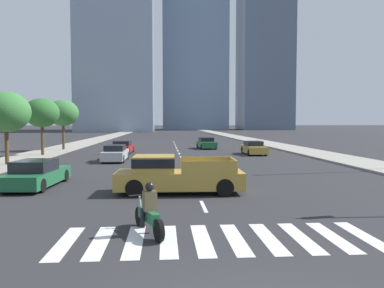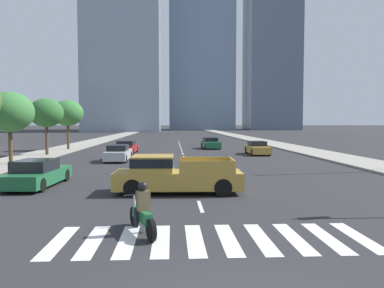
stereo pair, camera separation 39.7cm
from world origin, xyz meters
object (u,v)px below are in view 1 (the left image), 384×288
object	(u,v)px
pickup_truck	(173,175)
sedan_silver_1	(115,154)
street_tree_second	(6,112)
motorcycle_trailing	(149,213)
sedan_green_0	(36,174)
sedan_green_4	(206,143)
street_tree_fourth	(63,113)
sedan_gold_3	(254,148)
sedan_red_2	(123,147)
street_tree_third	(42,113)

from	to	relation	value
pickup_truck	sedan_silver_1	world-z (taller)	pickup_truck
sedan_silver_1	street_tree_second	bearing A→B (deg)	114.27
motorcycle_trailing	sedan_green_0	bearing A→B (deg)	13.65
sedan_silver_1	sedan_green_4	size ratio (longest dim) A/B	1.10
motorcycle_trailing	pickup_truck	bearing A→B (deg)	-29.17
sedan_green_0	street_tree_second	xyz separation A→B (m)	(-5.01, 8.99, 3.28)
pickup_truck	street_tree_fourth	xyz separation A→B (m)	(-11.64, 26.18, 3.36)
sedan_gold_3	sedan_silver_1	bearing A→B (deg)	-66.68
sedan_gold_3	street_tree_fourth	world-z (taller)	street_tree_fourth
sedan_green_0	street_tree_second	distance (m)	10.80
motorcycle_trailing	pickup_truck	world-z (taller)	pickup_truck
sedan_silver_1	sedan_red_2	distance (m)	7.53
pickup_truck	sedan_silver_1	xyz separation A→B (m)	(-4.38, 14.24, -0.20)
sedan_silver_1	sedan_red_2	xyz separation A→B (m)	(-0.23, 7.52, -0.01)
sedan_silver_1	street_tree_third	xyz separation A→B (m)	(-7.26, 4.71, 3.40)
motorcycle_trailing	sedan_green_4	size ratio (longest dim) A/B	0.48
sedan_green_4	street_tree_third	world-z (taller)	street_tree_third
street_tree_second	street_tree_third	world-z (taller)	street_tree_third
motorcycle_trailing	street_tree_third	size ratio (longest dim) A/B	0.40
sedan_red_2	sedan_green_4	distance (m)	11.21
pickup_truck	street_tree_third	xyz separation A→B (m)	(-11.64, 18.95, 3.20)
pickup_truck	street_tree_second	xyz separation A→B (m)	(-11.64, 11.05, 3.07)
sedan_red_2	street_tree_second	distance (m)	13.22
sedan_green_4	street_tree_third	size ratio (longest dim) A/B	0.83
sedan_gold_3	sedan_green_0	bearing A→B (deg)	-40.30
sedan_green_0	street_tree_fourth	size ratio (longest dim) A/B	0.89
sedan_green_0	street_tree_third	bearing A→B (deg)	19.75
street_tree_third	sedan_red_2	bearing A→B (deg)	21.83
sedan_silver_1	street_tree_third	world-z (taller)	street_tree_third
street_tree_second	sedan_red_2	bearing A→B (deg)	56.75
motorcycle_trailing	street_tree_fourth	bearing A→B (deg)	-3.05
sedan_gold_3	street_tree_fourth	distance (m)	21.32
sedan_red_2	sedan_green_0	bearing A→B (deg)	176.47
sedan_red_2	street_tree_second	bearing A→B (deg)	149.06
sedan_green_4	sedan_gold_3	bearing A→B (deg)	19.76
sedan_silver_1	sedan_green_4	distance (m)	16.55
motorcycle_trailing	street_tree_second	size ratio (longest dim) A/B	0.41
street_tree_fourth	motorcycle_trailing	bearing A→B (deg)	-71.52
sedan_green_0	sedan_red_2	xyz separation A→B (m)	(2.02, 19.70, -0.00)
sedan_silver_1	street_tree_second	xyz separation A→B (m)	(-7.26, -3.19, 3.27)
street_tree_second	street_tree_fourth	size ratio (longest dim) A/B	0.94
sedan_green_4	street_tree_second	bearing A→B (deg)	-47.83
motorcycle_trailing	sedan_green_4	bearing A→B (deg)	-30.53
sedan_green_0	sedan_silver_1	xyz separation A→B (m)	(2.25, 12.17, 0.01)
motorcycle_trailing	sedan_gold_3	distance (m)	27.47
sedan_green_0	sedan_red_2	world-z (taller)	sedan_green_0
sedan_red_2	street_tree_fourth	world-z (taller)	street_tree_fourth
sedan_green_4	street_tree_fourth	xyz separation A→B (m)	(-16.25, -1.94, 3.56)
pickup_truck	street_tree_fourth	size ratio (longest dim) A/B	1.03
street_tree_third	pickup_truck	bearing A→B (deg)	-58.44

